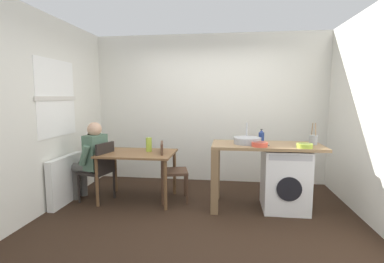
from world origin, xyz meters
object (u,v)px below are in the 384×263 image
(mixing_bowl, at_px, (260,144))
(colander, at_px, (305,145))
(seated_person, at_px, (91,157))
(washing_machine, at_px, (285,179))
(chair_opposite, at_px, (169,168))
(bottle_tall_green, at_px, (261,136))
(dining_table, at_px, (138,159))
(utensil_crock, at_px, (313,140))
(chair_person_seat, at_px, (100,168))
(vase, at_px, (149,145))

(mixing_bowl, height_order, colander, mixing_bowl)
(seated_person, bearing_deg, mixing_bowl, -80.20)
(washing_machine, distance_m, colander, 0.59)
(seated_person, distance_m, colander, 3.06)
(washing_machine, height_order, colander, colander)
(colander, bearing_deg, chair_opposite, 170.05)
(washing_machine, xyz_separation_m, mixing_bowl, (-0.38, -0.20, 0.52))
(bottle_tall_green, bearing_deg, chair_opposite, -175.79)
(dining_table, xyz_separation_m, chair_opposite, (0.48, 0.03, -0.14))
(washing_machine, distance_m, utensil_crock, 0.67)
(chair_person_seat, height_order, mixing_bowl, mixing_bowl)
(seated_person, relative_size, colander, 6.00)
(dining_table, bearing_deg, vase, 33.69)
(seated_person, distance_m, bottle_tall_green, 2.57)
(bottle_tall_green, bearing_deg, dining_table, -175.87)
(utensil_crock, bearing_deg, washing_machine, -171.90)
(mixing_bowl, bearing_deg, colander, -2.03)
(bottle_tall_green, bearing_deg, utensil_crock, -12.88)
(washing_machine, relative_size, utensil_crock, 2.87)
(chair_opposite, relative_size, vase, 4.22)
(dining_table, height_order, utensil_crock, utensil_crock)
(mixing_bowl, bearing_deg, chair_person_seat, 176.18)
(chair_opposite, bearing_deg, bottle_tall_green, 80.66)
(seated_person, bearing_deg, colander, -79.74)
(dining_table, relative_size, bottle_tall_green, 5.91)
(seated_person, distance_m, utensil_crock, 3.23)
(bottle_tall_green, xyz_separation_m, vase, (-1.68, -0.03, -0.16))
(seated_person, bearing_deg, utensil_crock, -74.71)
(dining_table, bearing_deg, chair_person_seat, -167.81)
(chair_opposite, distance_m, seated_person, 1.20)
(chair_opposite, relative_size, mixing_bowl, 4.27)
(dining_table, height_order, chair_opposite, chair_opposite)
(dining_table, height_order, chair_person_seat, chair_person_seat)
(chair_person_seat, distance_m, colander, 2.92)
(seated_person, height_order, bottle_tall_green, seated_person)
(washing_machine, bearing_deg, bottle_tall_green, 146.36)
(chair_person_seat, relative_size, washing_machine, 1.05)
(seated_person, relative_size, washing_machine, 1.40)
(seated_person, distance_m, vase, 0.89)
(bottle_tall_green, xyz_separation_m, colander, (0.50, -0.43, -0.05))
(chair_opposite, bearing_deg, colander, 66.49)
(chair_person_seat, relative_size, seated_person, 0.75)
(dining_table, relative_size, utensil_crock, 3.67)
(seated_person, distance_m, mixing_bowl, 2.50)
(bottle_tall_green, bearing_deg, vase, -178.90)
(colander, bearing_deg, vase, 169.80)
(seated_person, bearing_deg, bottle_tall_green, -70.95)
(bottle_tall_green, height_order, mixing_bowl, bottle_tall_green)
(chair_opposite, height_order, mixing_bowl, mixing_bowl)
(dining_table, distance_m, chair_person_seat, 0.58)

